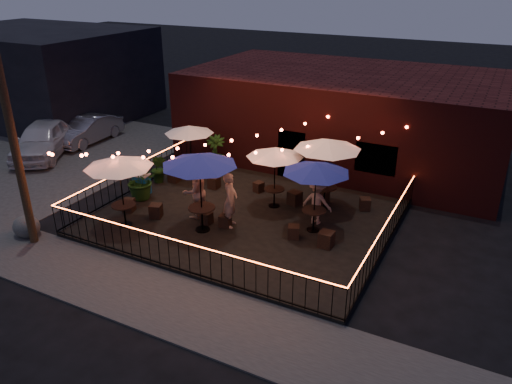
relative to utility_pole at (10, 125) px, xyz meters
The scene contains 39 objects.
ground 7.21m from the utility_pole, 25.71° to the left, with size 110.00×110.00×0.00m, color black.
patio 8.11m from the utility_pole, 40.43° to the left, with size 10.00×8.00×0.15m, color black.
sidewalk 6.74m from the utility_pole, ahead, with size 18.00×2.50×0.05m, color #3B3937.
parking_lot 10.15m from the utility_pole, 135.00° to the left, with size 11.00×12.00×0.02m, color #3B3937.
brick_building 14.27m from the utility_pole, 63.05° to the left, with size 14.00×8.00×4.00m.
background_building 17.19m from the utility_pole, 137.37° to the left, with size 12.00×9.00×5.00m, color black.
utility_pole is the anchor object (origin of this frame).
fence_front 6.38m from the utility_pole, ahead, with size 10.00×0.04×1.04m.
fence_left 5.70m from the utility_pole, 85.03° to the left, with size 0.04×8.00×1.04m.
fence_right 11.85m from the utility_pole, 23.86° to the left, with size 0.04×8.00×1.04m.
festoon_lights 6.32m from the utility_pole, 44.40° to the left, with size 10.02×8.72×1.32m.
cafe_table_0 3.35m from the utility_pole, 46.06° to the left, with size 2.31×2.31×2.50m.
cafe_table_1 7.24m from the utility_pole, 76.81° to the left, with size 2.47×2.47×2.24m.
cafe_table_2 5.68m from the utility_pole, 33.43° to the left, with size 3.06×3.06×2.74m.
cafe_table_3 8.52m from the utility_pole, 44.33° to the left, with size 2.72×2.72×2.28m.
cafe_table_4 9.39m from the utility_pole, 30.89° to the left, with size 2.36×2.36×2.45m.
cafe_table_5 10.19m from the utility_pole, 40.82° to the left, with size 2.97×2.97×2.65m.
bistro_chair_0 4.93m from the utility_pole, 64.73° to the left, with size 0.39×0.39×0.47m, color black.
bistro_chair_1 5.42m from the utility_pole, 49.74° to the left, with size 0.41×0.41×0.48m, color black.
bistro_chair_2 7.15m from the utility_pole, 78.03° to the left, with size 0.41×0.41×0.49m, color black.
bistro_chair_3 7.84m from the utility_pole, 63.67° to the left, with size 0.40×0.40×0.48m, color black.
bistro_chair_4 6.75m from the utility_pole, 38.08° to the left, with size 0.35×0.35×0.42m, color black.
bistro_chair_5 7.27m from the utility_pole, 34.92° to the left, with size 0.36×0.36×0.43m, color black.
bistro_chair_6 9.07m from the utility_pole, 54.25° to the left, with size 0.34×0.34×0.40m, color black.
bistro_chair_7 9.80m from the utility_pole, 43.87° to the left, with size 0.43×0.43×0.51m, color black.
bistro_chair_8 9.27m from the utility_pole, 27.65° to the left, with size 0.37×0.37×0.44m, color black.
bistro_chair_9 10.19m from the utility_pole, 24.29° to the left, with size 0.44×0.44×0.52m, color black.
bistro_chair_10 10.81m from the utility_pole, 42.75° to the left, with size 0.38×0.38×0.45m, color black.
bistro_chair_11 12.04m from the utility_pole, 38.09° to the left, with size 0.38×0.38×0.45m, color black.
patron_a 7.11m from the utility_pole, 35.39° to the left, with size 0.70×0.46×1.93m, color #E4AD97.
patron_b 6.12m from the utility_pole, 44.36° to the left, with size 0.96×0.75×1.97m, color beige.
patron_c 9.92m from the utility_pole, 34.04° to the left, with size 1.05×0.60×1.62m, color tan.
potted_shrub_a 5.26m from the utility_pole, 73.58° to the left, with size 1.37×1.19×1.52m, color #113E10.
potted_shrub_b 6.60m from the utility_pole, 82.01° to the left, with size 0.67×0.54×1.22m, color #1C3A11.
potted_shrub_c 8.78m from the utility_pole, 75.16° to the left, with size 0.86×0.86×1.54m, color #193910.
cooler 5.69m from the utility_pole, 78.57° to the left, with size 0.69×0.54×0.83m.
boulder 3.68m from the utility_pole, 159.36° to the left, with size 0.93×0.79×0.72m, color #484944.
car_white 9.33m from the utility_pole, 136.15° to the left, with size 1.94×4.83×1.64m, color white.
car_silver 10.95m from the utility_pole, 124.64° to the left, with size 1.40×4.02×1.33m, color #A3A2AA.
Camera 1 is at (7.64, -11.93, 8.26)m, focal length 35.00 mm.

